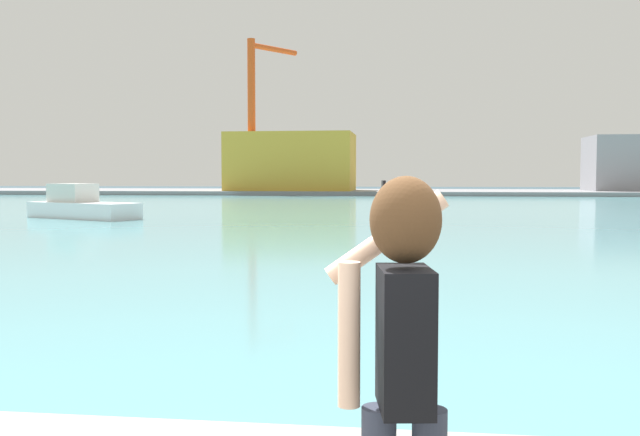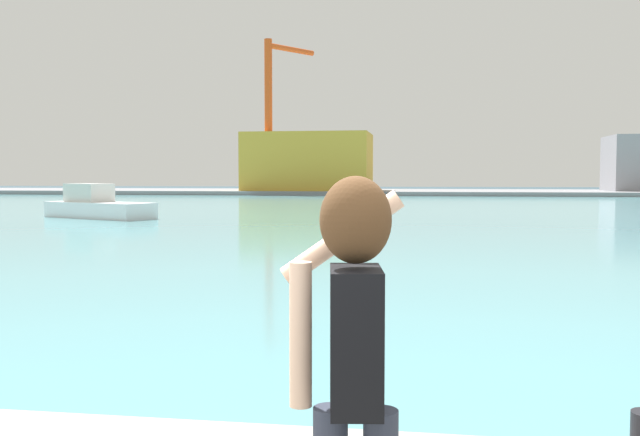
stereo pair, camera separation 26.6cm
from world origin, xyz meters
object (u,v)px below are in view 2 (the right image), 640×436
object	(u,v)px
boat_moored	(97,206)
port_crane	(272,104)
person_photographer	(353,347)
warehouse_left	(308,162)

from	to	relation	value
boat_moored	port_crane	distance (m)	52.58
person_photographer	boat_moored	size ratio (longest dim) A/B	0.23
person_photographer	warehouse_left	size ratio (longest dim) A/B	0.11
warehouse_left	port_crane	world-z (taller)	port_crane
port_crane	person_photographer	bearing A→B (deg)	-77.05
person_photographer	warehouse_left	distance (m)	90.27
person_photographer	port_crane	xyz separation A→B (m)	(-19.80, 86.12, 10.04)
port_crane	boat_moored	bearing A→B (deg)	-88.53
boat_moored	warehouse_left	size ratio (longest dim) A/B	0.46
warehouse_left	port_crane	distance (m)	9.01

